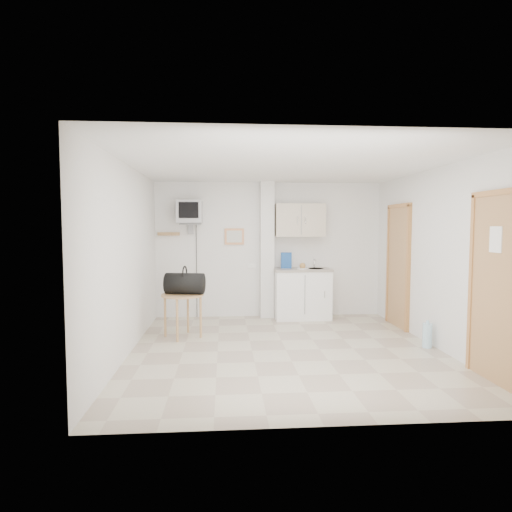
{
  "coord_description": "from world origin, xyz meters",
  "views": [
    {
      "loc": [
        -0.84,
        -5.69,
        1.69
      ],
      "look_at": [
        -0.37,
        0.6,
        1.25
      ],
      "focal_mm": 30.0,
      "sensor_mm": 36.0,
      "label": 1
    }
  ],
  "objects": [
    {
      "name": "crt_television",
      "position": [
        -1.45,
        2.02,
        1.94
      ],
      "size": [
        0.44,
        0.45,
        2.15
      ],
      "color": "slate",
      "rests_on": "ground"
    },
    {
      "name": "duffel_bag",
      "position": [
        -1.44,
        0.8,
        0.83
      ],
      "size": [
        0.62,
        0.41,
        0.43
      ],
      "rotation": [
        0.0,
        0.0,
        -0.17
      ],
      "color": "black",
      "rests_on": "round_table"
    },
    {
      "name": "room_envelope",
      "position": [
        0.24,
        0.09,
        1.54
      ],
      "size": [
        4.24,
        4.54,
        2.55
      ],
      "color": "white",
      "rests_on": "ground"
    },
    {
      "name": "water_bottle",
      "position": [
        1.98,
        -0.03,
        0.17
      ],
      "size": [
        0.13,
        0.13,
        0.38
      ],
      "color": "#AEDAEF",
      "rests_on": "ground"
    },
    {
      "name": "ground",
      "position": [
        0.0,
        0.0,
        0.0
      ],
      "size": [
        4.5,
        4.5,
        0.0
      ],
      "primitive_type": "plane",
      "color": "#C1B59A",
      "rests_on": "ground"
    },
    {
      "name": "kitchenette",
      "position": [
        0.57,
        2.0,
        0.8
      ],
      "size": [
        1.03,
        0.58,
        2.1
      ],
      "color": "white",
      "rests_on": "ground"
    },
    {
      "name": "round_table",
      "position": [
        -1.47,
        0.79,
        0.58
      ],
      "size": [
        0.64,
        0.64,
        0.66
      ],
      "rotation": [
        0.0,
        0.0,
        -0.2
      ],
      "color": "tan",
      "rests_on": "ground"
    }
  ]
}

